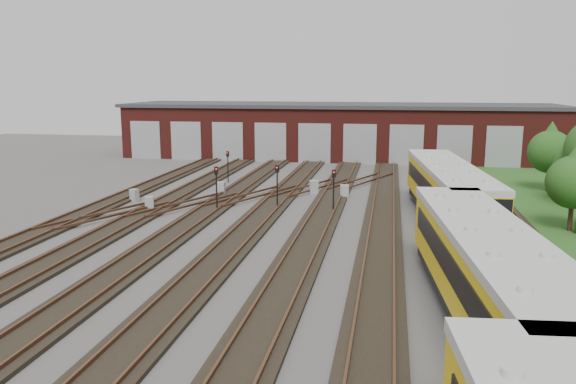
# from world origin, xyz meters

# --- Properties ---
(ground) EXTENTS (120.00, 120.00, 0.00)m
(ground) POSITION_xyz_m (0.00, 0.00, 0.00)
(ground) COLOR #413F3D
(ground) RESTS_ON ground
(track_network) EXTENTS (30.40, 70.00, 0.33)m
(track_network) POSITION_xyz_m (-0.17, 0.59, 0.11)
(track_network) COLOR black
(track_network) RESTS_ON ground
(maintenance_shed) EXTENTS (51.00, 12.50, 6.35)m
(maintenance_shed) POSITION_xyz_m (-0.01, 39.97, 3.20)
(maintenance_shed) COLOR #531914
(maintenance_shed) RESTS_ON ground
(metro_train) EXTENTS (4.63, 48.93, 3.46)m
(metro_train) POSITION_xyz_m (10.00, -7.71, 2.10)
(metro_train) COLOR black
(metro_train) RESTS_ON ground
(signal_mast_0) EXTENTS (0.31, 0.30, 3.14)m
(signal_mast_0) POSITION_xyz_m (-5.50, 9.23, 2.02)
(signal_mast_0) COLOR black
(signal_mast_0) RESTS_ON ground
(signal_mast_1) EXTENTS (0.26, 0.24, 2.84)m
(signal_mast_1) POSITION_xyz_m (-7.92, 20.20, 1.83)
(signal_mast_1) COLOR black
(signal_mast_1) RESTS_ON ground
(signal_mast_2) EXTENTS (0.29, 0.27, 2.96)m
(signal_mast_2) POSITION_xyz_m (2.57, 10.44, 1.92)
(signal_mast_2) COLOR black
(signal_mast_2) RESTS_ON ground
(signal_mast_3) EXTENTS (0.27, 0.26, 3.10)m
(signal_mast_3) POSITION_xyz_m (-1.51, 10.89, 1.99)
(signal_mast_3) COLOR black
(signal_mast_3) RESTS_ON ground
(relay_cabinet_0) EXTENTS (0.72, 0.66, 0.99)m
(relay_cabinet_0) POSITION_xyz_m (-10.25, 8.56, 0.49)
(relay_cabinet_0) COLOR #939798
(relay_cabinet_0) RESTS_ON ground
(relay_cabinet_1) EXTENTS (0.69, 0.63, 0.95)m
(relay_cabinet_1) POSITION_xyz_m (-12.61, 11.13, 0.47)
(relay_cabinet_1) COLOR #939798
(relay_cabinet_1) RESTS_ON ground
(relay_cabinet_2) EXTENTS (0.65, 0.55, 1.04)m
(relay_cabinet_2) POSITION_xyz_m (-6.91, 14.80, 0.52)
(relay_cabinet_2) COLOR #939798
(relay_cabinet_2) RESTS_ON ground
(relay_cabinet_3) EXTENTS (0.79, 0.73, 1.09)m
(relay_cabinet_3) POSITION_xyz_m (0.36, 16.55, 0.54)
(relay_cabinet_3) COLOR #939798
(relay_cabinet_3) RESTS_ON ground
(relay_cabinet_4) EXTENTS (0.70, 0.61, 1.06)m
(relay_cabinet_4) POSITION_xyz_m (2.95, 15.16, 0.53)
(relay_cabinet_4) COLOR #939798
(relay_cabinet_4) RESTS_ON ground
(tree_0) EXTENTS (3.50, 3.50, 5.81)m
(tree_0) POSITION_xyz_m (19.18, 20.99, 3.73)
(tree_0) COLOR #332017
(tree_0) RESTS_ON ground
(tree_1) EXTENTS (3.09, 3.09, 5.11)m
(tree_1) POSITION_xyz_m (19.75, 16.41, 3.29)
(tree_1) COLOR #332017
(tree_1) RESTS_ON ground
(tree_3) EXTENTS (3.21, 3.21, 5.32)m
(tree_3) POSITION_xyz_m (17.20, 7.83, 3.41)
(tree_3) COLOR #332017
(tree_3) RESTS_ON ground
(bush_2) EXTENTS (1.19, 1.19, 1.19)m
(bush_2) POSITION_xyz_m (21.14, 25.14, 0.59)
(bush_2) COLOR #1C4714
(bush_2) RESTS_ON ground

